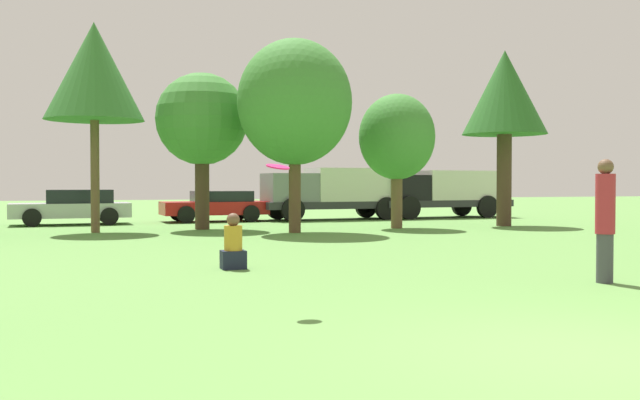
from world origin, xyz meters
The scene contains 13 objects.
ground_plane centered at (0.00, 0.00, 0.00)m, with size 120.00×120.00×0.00m, color #5B8E42.
person_catcher centered at (3.30, 3.83, 1.00)m, with size 0.30×0.30×1.92m.
frisbee centered at (-2.11, 3.16, 1.75)m, with size 0.30×0.29×0.10m.
bystander_sitting centered at (-1.86, 7.36, 0.42)m, with size 0.44×0.36×1.01m.
tree_1 centered at (-4.19, 17.87, 4.99)m, with size 3.04×3.04×6.54m.
tree_2 centered at (-0.79, 18.37, 3.63)m, with size 3.06×3.06×5.21m.
tree_3 centered at (1.72, 15.91, 4.04)m, with size 3.57×3.57×6.01m.
tree_4 centered at (5.63, 16.91, 3.09)m, with size 2.60×2.60×4.58m.
tree_5 centered at (9.82, 16.88, 4.69)m, with size 3.01×3.01×6.30m.
parked_car_silver centered at (-4.96, 22.47, 0.68)m, with size 4.32×2.20×1.30m.
parked_car_red centered at (0.44, 22.96, 0.65)m, with size 4.23×2.19×1.22m.
delivery_truck_grey centered at (5.60, 22.92, 1.24)m, with size 6.72×2.54×2.16m.
delivery_truck_black centered at (10.58, 23.06, 1.21)m, with size 6.33×2.58×2.08m.
Camera 1 is at (-4.26, -5.21, 1.56)m, focal length 39.63 mm.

